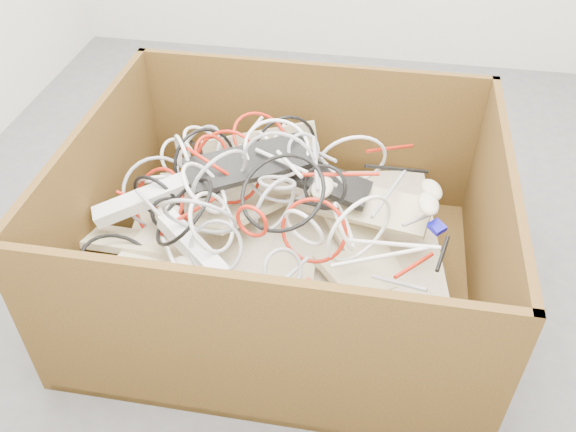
% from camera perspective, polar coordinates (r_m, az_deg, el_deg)
% --- Properties ---
extents(ground, '(3.00, 3.00, 0.00)m').
position_cam_1_polar(ground, '(2.32, 1.62, -1.42)').
color(ground, '#49494C').
rests_on(ground, ground).
extents(cardboard_box, '(1.27, 1.06, 0.60)m').
position_cam_1_polar(cardboard_box, '(2.02, -0.61, -3.67)').
color(cardboard_box, '#37220D').
rests_on(cardboard_box, ground).
extents(keyboard_pile, '(1.10, 0.90, 0.34)m').
position_cam_1_polar(keyboard_pile, '(1.94, -1.04, -0.32)').
color(keyboard_pile, '#BEB185').
rests_on(keyboard_pile, cardboard_box).
extents(mice_scatter, '(0.91, 0.69, 0.20)m').
position_cam_1_polar(mice_scatter, '(1.81, -0.16, -0.86)').
color(mice_scatter, '#C2B69C').
rests_on(mice_scatter, keyboard_pile).
extents(power_strip_left, '(0.32, 0.20, 0.13)m').
position_cam_1_polar(power_strip_left, '(1.95, -13.32, 1.58)').
color(power_strip_left, silver).
rests_on(power_strip_left, keyboard_pile).
extents(power_strip_right, '(0.28, 0.23, 0.10)m').
position_cam_1_polar(power_strip_right, '(1.77, -8.66, -3.15)').
color(power_strip_right, silver).
rests_on(power_strip_right, keyboard_pile).
extents(vga_plug, '(0.06, 0.06, 0.03)m').
position_cam_1_polar(vga_plug, '(1.87, 13.78, -1.01)').
color(vga_plug, '#0F0BB1').
rests_on(vga_plug, keyboard_pile).
extents(cable_tangle, '(1.10, 0.87, 0.42)m').
position_cam_1_polar(cable_tangle, '(1.92, -4.76, 3.03)').
color(cable_tangle, gray).
rests_on(cable_tangle, keyboard_pile).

